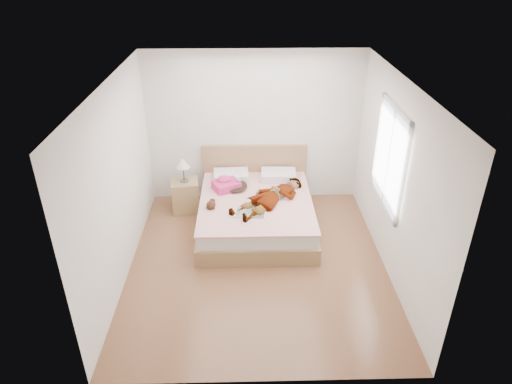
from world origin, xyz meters
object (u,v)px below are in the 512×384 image
(woman, at_px, (271,194))
(nightstand, at_px, (185,193))
(plush_toy, at_px, (211,204))
(towel, at_px, (226,184))
(bed, at_px, (256,210))
(magazine, at_px, (250,213))
(phone, at_px, (238,179))
(coffee_mug, at_px, (249,203))

(woman, relative_size, nightstand, 1.56)
(plush_toy, height_order, nightstand, nightstand)
(towel, distance_m, nightstand, 0.78)
(bed, relative_size, nightstand, 2.18)
(woman, relative_size, bed, 0.72)
(magazine, height_order, plush_toy, plush_toy)
(woman, bearing_deg, phone, -175.51)
(phone, bearing_deg, magazine, -123.88)
(nightstand, bearing_deg, towel, -17.35)
(coffee_mug, bearing_deg, phone, 105.35)
(bed, relative_size, coffee_mug, 15.29)
(woman, bearing_deg, towel, -166.19)
(nightstand, bearing_deg, plush_toy, -58.70)
(phone, distance_m, magazine, 0.81)
(phone, relative_size, towel, 0.17)
(bed, relative_size, towel, 4.07)
(plush_toy, bearing_deg, coffee_mug, 3.54)
(magazine, bearing_deg, towel, 116.43)
(phone, height_order, nightstand, nightstand)
(nightstand, bearing_deg, coffee_mug, -36.48)
(plush_toy, bearing_deg, woman, 12.71)
(coffee_mug, xyz_separation_m, nightstand, (-1.06, 0.79, -0.24))
(towel, distance_m, magazine, 0.87)
(woman, height_order, bed, bed)
(towel, bearing_deg, phone, 0.85)
(woman, relative_size, plush_toy, 6.55)
(woman, distance_m, plush_toy, 0.93)
(woman, height_order, coffee_mug, woman)
(towel, relative_size, plush_toy, 2.24)
(coffee_mug, relative_size, plush_toy, 0.60)
(coffee_mug, relative_size, nightstand, 0.14)
(magazine, xyz_separation_m, nightstand, (-1.08, 0.99, -0.20))
(phone, distance_m, plush_toy, 0.74)
(phone, height_order, coffee_mug, phone)
(towel, relative_size, magazine, 1.03)
(phone, bearing_deg, plush_toy, -170.80)
(woman, height_order, plush_toy, woman)
(towel, bearing_deg, coffee_mug, -57.39)
(plush_toy, bearing_deg, nightstand, 121.30)
(woman, xyz_separation_m, plush_toy, (-0.91, -0.20, -0.04))
(woman, xyz_separation_m, coffee_mug, (-0.34, -0.17, -0.05))
(towel, relative_size, nightstand, 0.53)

